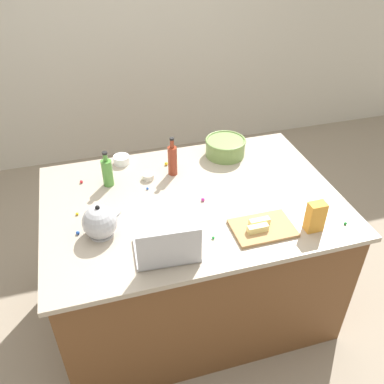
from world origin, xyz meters
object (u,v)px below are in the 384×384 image
ramekin_small (148,176)px  bottle_olive (107,172)px  butter_stick_right (259,222)px  candy_bag (315,217)px  ramekin_medium (122,160)px  kettle (100,222)px  butter_stick_left (258,228)px  mixing_bowl_large (225,147)px  cutting_board (263,228)px  bottle_soy (172,160)px  laptop (167,250)px

ramekin_small → bottle_olive: bearing=178.3°
butter_stick_right → candy_bag: (0.26, -0.09, 0.05)m
butter_stick_right → ramekin_medium: size_ratio=1.05×
kettle → butter_stick_left: kettle is taller
mixing_bowl_large → ramekin_medium: size_ratio=2.57×
butter_stick_left → kettle: bearing=163.9°
mixing_bowl_large → butter_stick_left: mixing_bowl_large is taller
candy_bag → ramekin_medium: bearing=133.2°
ramekin_small → ramekin_medium: size_ratio=0.70×
bottle_olive → butter_stick_right: bottle_olive is taller
bottle_olive → butter_stick_left: bearing=-43.9°
cutting_board → ramekin_small: ramekin_small is taller
kettle → cutting_board: 0.84m
cutting_board → butter_stick_right: bearing=117.3°
mixing_bowl_large → bottle_soy: size_ratio=1.06×
bottle_soy → candy_bag: bearing=-51.1°
ramekin_small → candy_bag: 1.02m
bottle_soy → ramekin_medium: bearing=144.1°
cutting_board → ramekin_small: 0.79m
laptop → ramekin_small: laptop is taller
ramekin_small → candy_bag: (0.74, -0.70, 0.07)m
bottle_soy → ramekin_medium: (-0.29, 0.21, -0.08)m
cutting_board → butter_stick_left: 0.05m
laptop → bottle_olive: 0.72m
laptop → bottle_soy: bearing=74.0°
laptop → cutting_board: size_ratio=1.01×
laptop → candy_bag: bearing=-1.3°
kettle → laptop: bearing=-41.3°
bottle_olive → kettle: size_ratio=1.06×
bottle_olive → ramekin_medium: (0.11, 0.22, -0.06)m
bottle_olive → kettle: (-0.09, -0.44, -0.01)m
ramekin_small → bottle_soy: bearing=5.5°
cutting_board → ramekin_medium: ramekin_medium is taller
kettle → butter_stick_left: 0.81m
ramekin_medium → candy_bag: (0.87, -0.93, 0.06)m
laptop → butter_stick_left: 0.49m
butter_stick_left → butter_stick_right: same height
cutting_board → candy_bag: candy_bag is taller
butter_stick_right → ramekin_small: (-0.47, 0.61, -0.02)m
bottle_soy → butter_stick_left: (0.28, -0.67, -0.07)m
butter_stick_right → ramekin_medium: 1.03m
bottle_olive → cutting_board: bearing=-41.3°
bottle_soy → butter_stick_right: 0.70m
bottle_olive → candy_bag: 1.21m
cutting_board → candy_bag: bearing=-15.7°
bottle_soy → butter_stick_right: (0.31, -0.62, -0.07)m
laptop → ramekin_medium: laptop is taller
laptop → bottle_olive: size_ratio=1.43×
kettle → bottle_soy: bearing=42.2°
butter_stick_left → bottle_soy: bearing=113.1°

